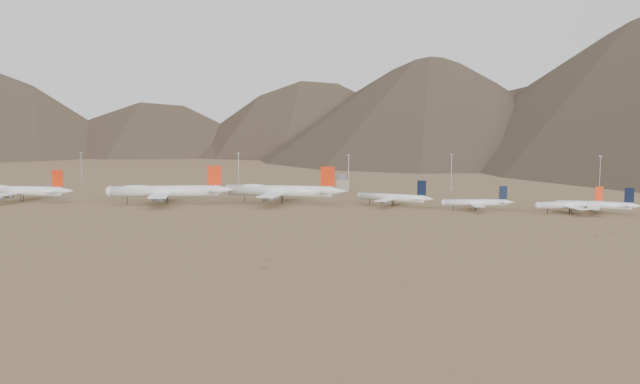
% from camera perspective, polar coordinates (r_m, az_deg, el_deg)
% --- Properties ---
extents(ground, '(3000.00, 3000.00, 0.00)m').
position_cam_1_polar(ground, '(384.16, -5.10, -1.57)').
color(ground, olive).
rests_on(ground, ground).
extents(mountain_ridge, '(4400.00, 1000.00, 300.00)m').
position_cam_1_polar(mountain_ridge, '(1276.00, 5.49, 10.22)').
color(mountain_ridge, '#493C2C').
rests_on(mountain_ridge, ground).
extents(widebody_west, '(65.15, 49.88, 19.34)m').
position_cam_1_polar(widebody_west, '(466.24, -22.83, 0.10)').
color(widebody_west, white).
rests_on(widebody_west, ground).
extents(widebody_centre, '(73.19, 57.87, 22.29)m').
position_cam_1_polar(widebody_centre, '(427.28, -12.24, 0.09)').
color(widebody_centre, white).
rests_on(widebody_centre, ground).
extents(widebody_east, '(74.69, 57.18, 22.18)m').
position_cam_1_polar(widebody_east, '(420.14, -3.18, 0.11)').
color(widebody_east, white).
rests_on(widebody_east, ground).
extents(narrowbody_a, '(45.23, 33.61, 15.41)m').
position_cam_1_polar(narrowbody_a, '(408.34, 5.91, -0.45)').
color(narrowbody_a, white).
rests_on(narrowbody_a, ground).
extents(narrowbody_b, '(39.92, 29.21, 13.31)m').
position_cam_1_polar(narrowbody_b, '(396.28, 12.42, -0.83)').
color(narrowbody_b, white).
rests_on(narrowbody_b, ground).
extents(narrowbody_c, '(40.95, 30.52, 14.04)m').
position_cam_1_polar(narrowbody_c, '(397.20, 19.49, -0.98)').
color(narrowbody_c, white).
rests_on(narrowbody_c, ground).
extents(narrowbody_d, '(42.59, 31.17, 14.19)m').
position_cam_1_polar(narrowbody_d, '(400.84, 21.28, -0.98)').
color(narrowbody_d, white).
rests_on(narrowbody_d, ground).
extents(control_tower, '(8.00, 8.00, 12.00)m').
position_cam_1_polar(control_tower, '(494.79, 1.85, 0.69)').
color(control_tower, gray).
rests_on(control_tower, ground).
extents(mast_far_west, '(2.00, 0.60, 25.70)m').
position_cam_1_polar(mast_far_west, '(557.90, -18.55, 1.87)').
color(mast_far_west, gray).
rests_on(mast_far_west, ground).
extents(mast_west, '(2.00, 0.60, 25.70)m').
position_cam_1_polar(mast_west, '(522.39, -6.54, 1.89)').
color(mast_west, gray).
rests_on(mast_west, ground).
extents(mast_centre, '(2.00, 0.60, 25.70)m').
position_cam_1_polar(mast_centre, '(489.82, 2.29, 1.68)').
color(mast_centre, gray).
rests_on(mast_centre, ground).
extents(mast_east, '(2.00, 0.60, 25.70)m').
position_cam_1_polar(mast_east, '(507.42, 10.46, 1.73)').
color(mast_east, gray).
rests_on(mast_east, ground).
extents(mast_far_east, '(2.00, 0.60, 25.70)m').
position_cam_1_polar(mast_far_east, '(507.46, 21.48, 1.43)').
color(mast_far_east, gray).
rests_on(mast_far_east, ground).
extents(desert_scrub, '(423.54, 176.08, 0.86)m').
position_cam_1_polar(desert_scrub, '(310.91, -6.24, -3.24)').
color(desert_scrub, olive).
rests_on(desert_scrub, ground).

